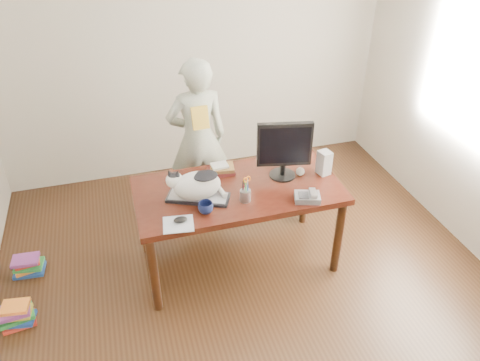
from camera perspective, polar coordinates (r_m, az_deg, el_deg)
name	(u,v)px	position (r m, az deg, el deg)	size (l,w,h in m)	color
room	(266,160)	(2.83, 3.14, 2.56)	(4.50, 4.50, 4.50)	black
desk	(236,198)	(3.78, -0.55, -2.10)	(1.60, 0.80, 0.75)	black
keyboard	(198,197)	(3.52, -5.13, -2.06)	(0.50, 0.35, 0.03)	black
cat	(195,184)	(3.45, -5.47, -0.46)	(0.45, 0.34, 0.26)	silver
monitor	(284,148)	(3.64, 5.42, 4.02)	(0.43, 0.25, 0.48)	black
pen_cup	(245,194)	(3.46, 0.67, -1.67)	(0.11, 0.11, 0.21)	gray
mousepad	(178,224)	(3.30, -7.53, -5.29)	(0.23, 0.22, 0.00)	silver
mouse	(180,220)	(3.30, -7.27, -4.76)	(0.10, 0.07, 0.04)	black
coffee_mug	(206,208)	(3.36, -4.21, -3.33)	(0.11, 0.11, 0.09)	#0E1438
phone	(308,197)	(3.52, 8.28, -1.97)	(0.22, 0.19, 0.09)	slate
speaker	(324,163)	(3.82, 10.21, 2.16)	(0.11, 0.12, 0.20)	#959597
baseball	(300,172)	(3.80, 7.36, 1.09)	(0.07, 0.07, 0.07)	beige
book_stack	(221,169)	(3.80, -2.32, 1.39)	(0.22, 0.17, 0.08)	#441214
calculator	(295,155)	(4.04, 6.78, 3.16)	(0.19, 0.22, 0.06)	slate
person	(198,139)	(4.32, -5.18, 5.10)	(0.55, 0.36, 1.52)	silver
held_book	(200,118)	(4.04, -4.88, 7.63)	(0.15, 0.09, 0.20)	gold
book_pile_a	(17,315)	(3.92, -25.54, -14.58)	(0.27, 0.22, 0.18)	red
book_pile_b	(28,265)	(4.32, -24.43, -9.39)	(0.26, 0.20, 0.15)	navy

